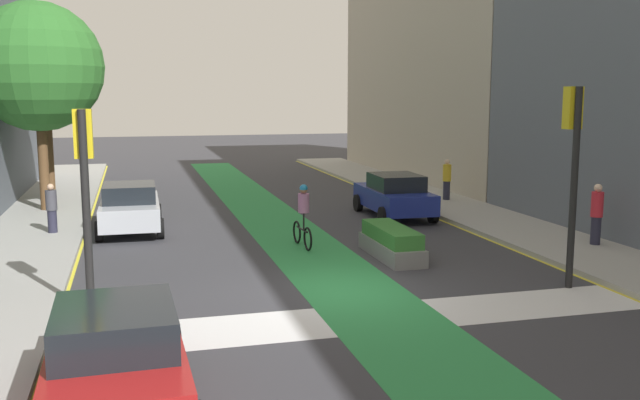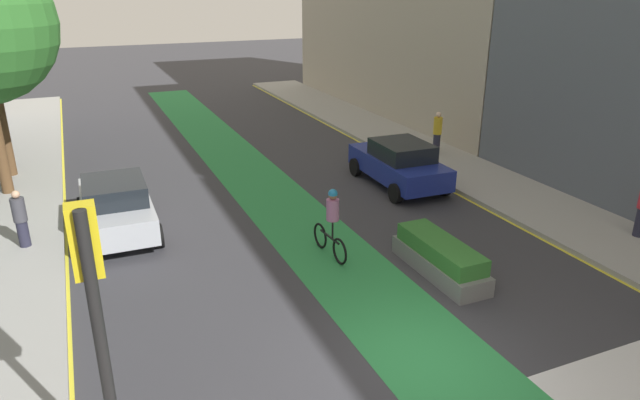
# 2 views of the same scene
# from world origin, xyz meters

# --- Properties ---
(ground_plane) EXTENTS (120.00, 120.00, 0.00)m
(ground_plane) POSITION_xyz_m (0.00, 0.00, 0.00)
(ground_plane) COLOR #38383D
(bike_lane_paint) EXTENTS (2.40, 60.00, 0.01)m
(bike_lane_paint) POSITION_xyz_m (0.29, 0.00, 0.00)
(bike_lane_paint) COLOR #2D8C47
(bike_lane_paint) RESTS_ON ground_plane
(crosswalk_band) EXTENTS (12.00, 1.80, 0.01)m
(crosswalk_band) POSITION_xyz_m (0.00, -2.00, 0.00)
(crosswalk_band) COLOR silver
(crosswalk_band) RESTS_ON ground_plane
(curb_stripe_left) EXTENTS (0.16, 60.00, 0.01)m
(curb_stripe_left) POSITION_xyz_m (-6.00, 0.00, 0.01)
(curb_stripe_left) COLOR yellow
(curb_stripe_left) RESTS_ON ground_plane
(sidewalk_right) EXTENTS (3.00, 60.00, 0.15)m
(sidewalk_right) POSITION_xyz_m (7.50, 0.00, 0.07)
(sidewalk_right) COLOR #9E9E99
(sidewalk_right) RESTS_ON ground_plane
(curb_stripe_right) EXTENTS (0.16, 60.00, 0.01)m
(curb_stripe_right) POSITION_xyz_m (6.00, 0.00, 0.01)
(curb_stripe_right) COLOR yellow
(curb_stripe_right) RESTS_ON ground_plane
(traffic_signal_near_right) EXTENTS (0.35, 0.52, 4.58)m
(traffic_signal_near_right) POSITION_xyz_m (5.16, -0.97, 3.20)
(traffic_signal_near_right) COLOR black
(traffic_signal_near_right) RESTS_ON ground_plane
(traffic_signal_near_left) EXTENTS (0.35, 0.52, 4.13)m
(traffic_signal_near_left) POSITION_xyz_m (-5.33, -0.50, 2.90)
(traffic_signal_near_left) COLOR black
(traffic_signal_near_left) RESTS_ON ground_plane
(car_blue_right_far) EXTENTS (2.10, 4.24, 1.57)m
(car_blue_right_far) POSITION_xyz_m (4.62, 8.67, 0.80)
(car_blue_right_far) COLOR navy
(car_blue_right_far) RESTS_ON ground_plane
(car_silver_left_far) EXTENTS (2.07, 4.22, 1.57)m
(car_silver_left_far) POSITION_xyz_m (-4.57, 8.38, 0.80)
(car_silver_left_far) COLOR #B2B7BF
(car_silver_left_far) RESTS_ON ground_plane
(car_red_left_near) EXTENTS (2.10, 4.24, 1.57)m
(car_red_left_near) POSITION_xyz_m (-4.76, -4.98, 0.80)
(car_red_left_near) COLOR #A51919
(car_red_left_near) RESTS_ON ground_plane
(cyclist_in_lane) EXTENTS (0.32, 1.73, 1.86)m
(cyclist_in_lane) POSITION_xyz_m (0.26, 4.62, 0.97)
(cyclist_in_lane) COLOR black
(cyclist_in_lane) RESTS_ON ground_plane
(pedestrian_sidewalk_right_a) EXTENTS (0.34, 0.34, 1.65)m
(pedestrian_sidewalk_right_a) POSITION_xyz_m (7.83, 11.12, 0.99)
(pedestrian_sidewalk_right_a) COLOR #262638
(pedestrian_sidewalk_right_a) RESTS_ON sidewalk_right
(pedestrian_sidewalk_left_a) EXTENTS (0.34, 0.34, 1.53)m
(pedestrian_sidewalk_left_a) POSITION_xyz_m (-6.91, 8.08, 0.92)
(pedestrian_sidewalk_left_a) COLOR #262638
(pedestrian_sidewalk_left_a) RESTS_ON sidewalk_left
(pedestrian_sidewalk_right_b) EXTENTS (0.34, 0.34, 1.75)m
(pedestrian_sidewalk_right_b) POSITION_xyz_m (8.27, 2.20, 1.04)
(pedestrian_sidewalk_right_b) COLOR #262638
(pedestrian_sidewalk_right_b) RESTS_ON sidewalk_right
(street_tree_near) EXTENTS (4.67, 4.67, 7.56)m
(street_tree_near) POSITION_xyz_m (-7.61, 12.76, 5.36)
(street_tree_near) COLOR brown
(street_tree_near) RESTS_ON sidewalk_left
(street_tree_far) EXTENTS (3.60, 3.60, 6.64)m
(street_tree_far) POSITION_xyz_m (-7.62, 14.74, 4.96)
(street_tree_far) COLOR brown
(street_tree_far) RESTS_ON sidewalk_left
(median_planter) EXTENTS (0.92, 2.93, 0.85)m
(median_planter) POSITION_xyz_m (2.29, 2.81, 0.40)
(median_planter) COLOR slate
(median_planter) RESTS_ON ground_plane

